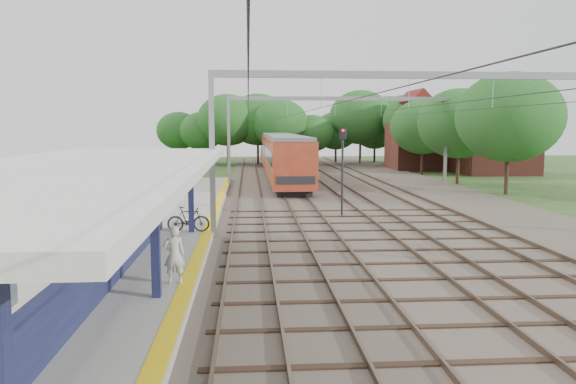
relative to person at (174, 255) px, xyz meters
name	(u,v)px	position (x,y,z in m)	size (l,w,h in m)	color
ballast_bed	(357,194)	(9.60, 22.76, -1.12)	(18.00, 90.00, 0.10)	#473D33
platform	(149,241)	(-1.90, 6.76, -0.99)	(5.00, 52.00, 0.35)	gray
yellow_stripe	(206,236)	(0.35, 6.76, -0.81)	(0.45, 52.00, 0.01)	yellow
station_building	(49,227)	(-3.28, -0.24, 0.88)	(3.41, 18.00, 3.40)	beige
canopy	(77,170)	(-2.17, -1.24, 2.48)	(6.40, 20.00, 3.44)	#13183E
rail_tracks	(321,192)	(7.10, 22.76, -0.99)	(11.80, 88.00, 0.15)	brown
catenary_system	(363,113)	(8.99, 18.04, 4.35)	(17.22, 88.00, 7.00)	gray
tree_band	(311,125)	(9.44, 49.88, 3.75)	(31.72, 30.88, 8.82)	#382619
house_near	(495,144)	(26.60, 38.76, 1.82)	(7.00, 6.12, 7.89)	brown
house_far	(427,140)	(21.60, 44.76, 2.07)	(8.00, 6.12, 8.66)	brown
person	(174,255)	(0.00, 0.00, 0.00)	(0.60, 0.39, 1.63)	beige
bicycle	(188,219)	(-0.43, 7.76, -0.29)	(0.50, 1.76, 1.06)	black
train	(280,153)	(5.10, 38.54, 1.00)	(2.97, 36.97, 3.90)	black
signal_post	(342,160)	(6.95, 13.23, 1.84)	(0.37, 0.32, 4.66)	black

